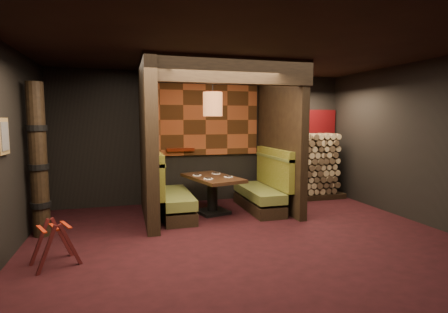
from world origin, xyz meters
TOP-DOWN VIEW (x-y plane):
  - floor at (0.00, 0.00)m, footprint 6.50×5.50m
  - ceiling at (0.00, 0.00)m, footprint 6.50×5.50m
  - wall_back at (0.00, 2.76)m, footprint 6.50×0.02m
  - wall_front at (0.00, -2.76)m, footprint 6.50×0.02m
  - wall_right at (3.26, 0.00)m, footprint 0.02×5.50m
  - partition_left at (-1.35, 1.65)m, footprint 0.20×2.20m
  - partition_right at (1.30, 1.70)m, footprint 0.15×2.10m
  - header_beam at (-0.02, 0.70)m, footprint 2.85×0.18m
  - tapa_back_panel at (-0.02, 2.71)m, footprint 2.40×0.06m
  - tapa_side_panel at (-1.23, 1.82)m, footprint 0.04×1.85m
  - lacquer_shelf at (-0.60, 2.65)m, footprint 0.60×0.12m
  - booth_bench_left at (-0.96, 1.65)m, footprint 0.68×1.60m
  - booth_bench_right at (0.93, 1.65)m, footprint 0.68×1.60m
  - dining_table at (-0.14, 1.65)m, footprint 1.08×1.53m
  - place_settings at (-0.14, 1.65)m, footprint 0.72×0.75m
  - pendant_lamp at (-0.14, 1.60)m, footprint 0.37×0.37m
  - framed_picture at (-3.22, 0.10)m, footprint 0.05×0.36m
  - luggage_rack at (-2.64, -0.18)m, footprint 0.67×0.59m
  - totem_column at (-3.05, 1.10)m, footprint 0.31×0.31m
  - firewood_stack at (2.29, 2.35)m, footprint 1.73×0.70m
  - mosaic_header at (2.29, 2.68)m, footprint 1.83×0.10m
  - bay_front_post at (1.39, 1.96)m, footprint 0.08×0.08m

SIDE VIEW (x-z plane):
  - floor at x=0.00m, z-range -0.02..0.00m
  - luggage_rack at x=-2.64m, z-range 0.00..0.60m
  - booth_bench_left at x=-0.96m, z-range -0.17..0.97m
  - booth_bench_right at x=0.93m, z-range -0.17..0.97m
  - dining_table at x=-0.14m, z-range 0.13..0.86m
  - place_settings at x=-0.14m, z-range 0.73..0.76m
  - firewood_stack at x=2.29m, z-range 0.00..1.50m
  - lacquer_shelf at x=-0.60m, z-range 1.15..1.21m
  - totem_column at x=-3.05m, z-range -0.01..2.39m
  - wall_back at x=0.00m, z-range 0.00..2.85m
  - wall_front at x=0.00m, z-range 0.00..2.85m
  - wall_right at x=3.26m, z-range 0.00..2.85m
  - partition_left at x=-1.35m, z-range 0.00..2.85m
  - partition_right at x=1.30m, z-range 0.00..2.85m
  - bay_front_post at x=1.39m, z-range 0.00..2.85m
  - framed_picture at x=-3.22m, z-range 1.39..1.85m
  - mosaic_header at x=2.29m, z-range 1.50..2.06m
  - tapa_back_panel at x=-0.02m, z-range 1.04..2.60m
  - tapa_side_panel at x=-1.23m, z-range 1.12..2.58m
  - pendant_lamp at x=-0.14m, z-range 1.64..2.60m
  - header_beam at x=-0.02m, z-range 2.41..2.85m
  - ceiling at x=0.00m, z-range 2.85..2.87m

